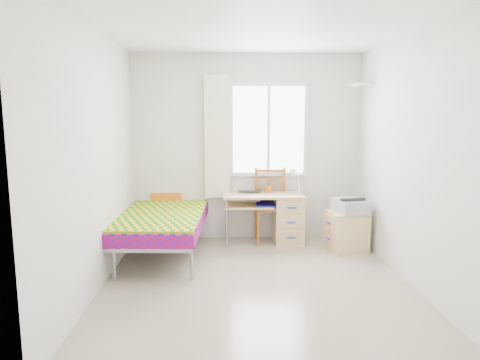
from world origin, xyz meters
name	(u,v)px	position (x,y,z in m)	size (l,w,h in m)	color
floor	(256,283)	(0.00, 0.00, 0.00)	(3.50, 3.50, 0.00)	#BCAD93
ceiling	(258,26)	(0.00, 0.00, 2.60)	(3.50, 3.50, 0.00)	white
wall_back	(247,148)	(0.00, 1.75, 1.30)	(3.20, 3.20, 0.00)	silver
wall_left	(96,161)	(-1.60, 0.00, 1.30)	(3.50, 3.50, 0.00)	silver
wall_right	(413,160)	(1.60, 0.00, 1.30)	(3.50, 3.50, 0.00)	silver
window	(269,130)	(0.30, 1.73, 1.55)	(1.10, 0.04, 1.30)	white
curtain	(217,137)	(-0.42, 1.68, 1.45)	(0.35, 0.05, 1.70)	#F5F1CA
floating_shelf	(362,85)	(1.49, 1.40, 2.15)	(0.20, 0.32, 0.03)	white
bed	(165,216)	(-1.10, 1.19, 0.46)	(1.12, 2.22, 0.94)	#93969B
desk	(283,216)	(0.49, 1.46, 0.37)	(1.10, 0.52, 0.68)	#DCB173
chair	(272,201)	(0.33, 1.53, 0.57)	(0.48, 0.48, 1.03)	brown
cabinet	(347,231)	(1.27, 1.09, 0.25)	(0.52, 0.47, 0.51)	#DEB271
printer	(350,206)	(1.30, 1.06, 0.60)	(0.44, 0.49, 0.18)	#94969B
laptop	(249,192)	(0.02, 1.54, 0.70)	(0.31, 0.20, 0.02)	black
pen_cup	(268,189)	(0.29, 1.60, 0.73)	(0.08, 0.08, 0.10)	orange
task_lamp	(296,178)	(0.65, 1.43, 0.91)	(0.21, 0.30, 0.36)	white
book	(249,200)	(0.01, 1.50, 0.59)	(0.14, 0.19, 0.01)	gray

